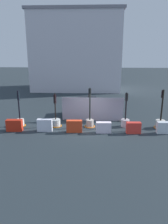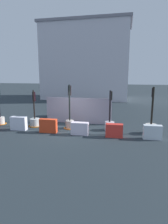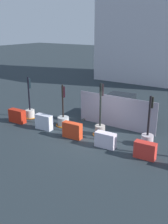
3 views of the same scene
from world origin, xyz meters
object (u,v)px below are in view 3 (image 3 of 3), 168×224
traffic_light_3 (148,135)px  construction_barrier_4 (145,150)px  construction_barrier_3 (105,140)px  traffic_light_2 (100,126)px  car_black_sedan (120,107)px  construction_barrier_0 (17,116)px  traffic_light_1 (63,120)px  traffic_light_0 (30,111)px  construction_barrier_1 (44,122)px  construction_barrier_2 (72,130)px

traffic_light_3 → construction_barrier_4: traffic_light_3 is taller
traffic_light_3 → construction_barrier_3: 2.17m
traffic_light_2 → construction_barrier_4: (3.07, -1.18, -0.16)m
car_black_sedan → construction_barrier_4: bearing=-51.5°
construction_barrier_0 → traffic_light_2: bearing=12.3°
traffic_light_1 → construction_barrier_3: 3.78m
traffic_light_0 → traffic_light_1: (2.73, 0.07, -0.06)m
construction_barrier_1 → traffic_light_1: bearing=61.1°
traffic_light_2 → traffic_light_3: 2.68m
construction_barrier_3 → car_black_sedan: bearing=107.1°
construction_barrier_0 → car_black_sedan: size_ratio=0.27×
construction_barrier_1 → construction_barrier_2: bearing=-2.6°
construction_barrier_3 → construction_barrier_4: bearing=-0.1°
construction_barrier_1 → construction_barrier_4: construction_barrier_1 is taller
construction_barrier_2 → car_black_sedan: car_black_sedan is taller
car_black_sedan → traffic_light_3: bearing=-44.0°
traffic_light_2 → car_black_sedan: (-0.31, 3.06, 0.23)m
construction_barrier_3 → construction_barrier_4: 2.08m
traffic_light_1 → construction_barrier_3: size_ratio=2.40×
construction_barrier_0 → construction_barrier_4: (8.43, -0.02, -0.02)m
traffic_light_1 → construction_barrier_4: bearing=-11.8°
construction_barrier_2 → construction_barrier_3: size_ratio=1.04×
traffic_light_0 → traffic_light_3: traffic_light_0 is taller
traffic_light_2 → construction_barrier_2: (-1.06, -1.18, -0.12)m
traffic_light_2 → car_black_sedan: size_ratio=0.70×
traffic_light_0 → construction_barrier_2: bearing=-14.6°
traffic_light_3 → construction_barrier_4: (0.40, -1.37, -0.15)m
traffic_light_3 → construction_barrier_2: 3.98m
traffic_light_2 → construction_barrier_4: size_ratio=2.94×
traffic_light_0 → construction_barrier_1: (2.14, -1.01, -0.00)m
construction_barrier_1 → construction_barrier_3: 4.18m
construction_barrier_2 → traffic_light_3: bearing=20.0°
traffic_light_1 → construction_barrier_2: 1.93m
construction_barrier_2 → construction_barrier_4: size_ratio=1.10×
construction_barrier_2 → car_black_sedan: bearing=79.9°
construction_barrier_2 → construction_barrier_1: bearing=177.4°
construction_barrier_4 → traffic_light_2: bearing=158.9°
traffic_light_0 → traffic_light_2: traffic_light_2 is taller
construction_barrier_0 → construction_barrier_3: size_ratio=1.06×
construction_barrier_4 → car_black_sedan: 5.44m
construction_barrier_0 → construction_barrier_4: size_ratio=1.12×
construction_barrier_0 → construction_barrier_1: bearing=2.2°
traffic_light_2 → construction_barrier_2: traffic_light_2 is taller
traffic_light_1 → construction_barrier_3: (3.59, -1.18, -0.00)m
traffic_light_2 → construction_barrier_3: size_ratio=2.78×
traffic_light_0 → construction_barrier_2: (4.26, -1.11, -0.01)m
construction_barrier_1 → car_black_sedan: car_black_sedan is taller
construction_barrier_4 → traffic_light_0: bearing=172.4°
construction_barrier_1 → construction_barrier_0: bearing=-177.8°
traffic_light_1 → construction_barrier_2: traffic_light_1 is taller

